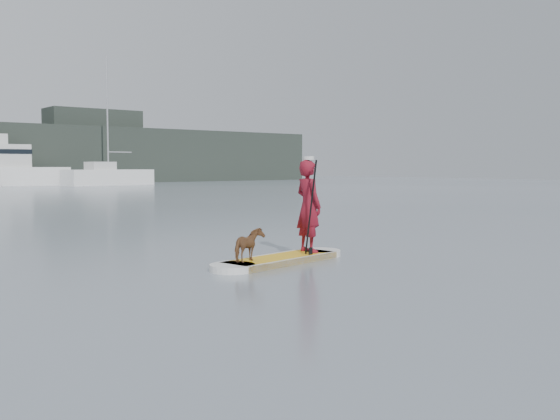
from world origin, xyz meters
TOP-DOWN VIEW (x-y plane):
  - ground at (0.00, 0.00)m, footprint 140.00×140.00m
  - paddleboard at (-1.92, -3.89)m, footprint 3.26×1.22m
  - paddler at (-1.09, -3.75)m, footprint 0.49×0.70m
  - white_cap at (-1.09, -3.75)m, footprint 0.22×0.22m
  - dog at (-2.75, -4.03)m, footprint 0.77×0.59m
  - paddle at (-1.31, -4.06)m, footprint 0.10×0.30m
  - sailboat_e at (15.04, 43.49)m, footprint 8.66×3.67m
  - motor_yacht_a at (6.79, 47.77)m, footprint 10.79×4.74m
  - shore_building_east at (18.00, 54.00)m, footprint 10.00×4.00m

SIDE VIEW (x-z plane):
  - ground at x=0.00m, z-range 0.00..0.00m
  - paddleboard at x=-1.92m, z-range 0.00..0.12m
  - dog at x=-2.75m, z-range 0.12..0.71m
  - paddle at x=-1.31m, z-range -0.20..1.80m
  - sailboat_e at x=15.04m, z-range -5.22..6.97m
  - paddler at x=-1.09m, z-range 0.12..1.94m
  - motor_yacht_a at x=6.79m, z-range -1.37..4.89m
  - white_cap at x=-1.09m, z-range 1.94..2.01m
  - shore_building_east at x=18.00m, z-range 0.00..8.00m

